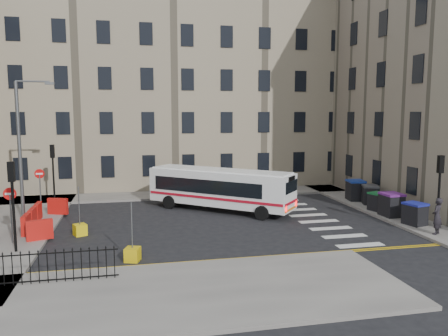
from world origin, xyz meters
name	(u,v)px	position (x,y,z in m)	size (l,w,h in m)	color
ground	(248,220)	(0.00, 0.00, 0.00)	(120.00, 120.00, 0.00)	black
pavement_north	(143,196)	(-6.00, 8.60, 0.07)	(36.00, 3.20, 0.15)	slate
pavement_east	(353,200)	(9.00, 4.00, 0.07)	(2.40, 26.00, 0.15)	slate
pavement_west	(0,227)	(-14.00, 1.00, 0.07)	(6.00, 22.00, 0.15)	slate
pavement_sw	(128,298)	(-7.00, -10.00, 0.07)	(20.00, 6.00, 0.15)	slate
terrace_north	(127,87)	(-7.00, 15.50, 8.62)	(38.30, 10.80, 17.20)	gray
traffic_light_east	(439,182)	(8.60, -5.50, 2.87)	(0.28, 0.22, 4.10)	black
traffic_light_nw	(53,165)	(-12.00, 6.50, 2.87)	(0.28, 0.22, 4.10)	black
traffic_light_sw	(12,192)	(-12.00, -4.00, 2.87)	(0.28, 0.22, 4.10)	black
streetlamp	(20,149)	(-13.00, 2.00, 4.34)	(0.50, 0.22, 8.14)	#595B5E
no_entry_north	(40,181)	(-12.50, 4.50, 2.08)	(0.60, 0.08, 3.00)	#595B5E
no_entry_south	(10,203)	(-12.50, -2.50, 2.08)	(0.60, 0.08, 3.00)	#595B5E
roadworks_barriers	(39,217)	(-11.84, 0.50, 0.65)	(1.66, 6.26, 1.00)	red
iron_railings	(8,270)	(-11.25, -8.20, 0.75)	(7.80, 0.04, 1.20)	black
bus	(220,188)	(-1.16, 2.83, 1.54)	(8.88, 7.98, 2.66)	white
wheelie_bin_a	(415,214)	(8.71, -3.55, 0.78)	(1.24, 1.34, 1.24)	black
wheelie_bin_b	(391,204)	(8.60, -1.44, 0.86)	(1.17, 1.33, 1.42)	black
wheelie_bin_c	(378,202)	(8.63, 0.08, 0.73)	(1.18, 1.27, 1.16)	black
wheelie_bin_d	(370,195)	(9.22, 2.02, 0.80)	(1.36, 1.45, 1.30)	black
wheelie_bin_e	(355,190)	(8.92, 3.50, 0.88)	(1.32, 1.46, 1.44)	black
pedestrian	(437,216)	(8.57, -5.51, 1.11)	(0.70, 0.46, 1.91)	black
bollard_yellow	(80,230)	(-9.50, -1.35, 0.30)	(0.60, 0.60, 0.60)	yellow
bollard_chevron	(133,254)	(-6.83, -6.00, 0.30)	(0.60, 0.60, 0.60)	gold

